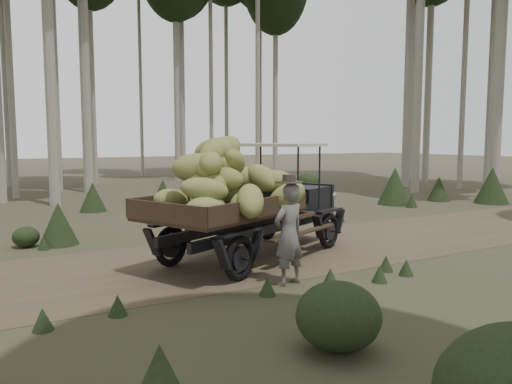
# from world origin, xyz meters

# --- Properties ---
(ground) EXTENTS (120.00, 120.00, 0.00)m
(ground) POSITION_xyz_m (0.00, 0.00, 0.00)
(ground) COLOR #473D2B
(ground) RESTS_ON ground
(dirt_track) EXTENTS (70.00, 4.00, 0.01)m
(dirt_track) POSITION_xyz_m (0.00, 0.00, 0.00)
(dirt_track) COLOR brown
(dirt_track) RESTS_ON ground
(banana_truck) EXTENTS (5.26, 3.66, 2.56)m
(banana_truck) POSITION_xyz_m (-2.14, -0.43, 1.51)
(banana_truck) COLOR black
(banana_truck) RESTS_ON ground
(farmer) EXTENTS (0.69, 0.54, 1.84)m
(farmer) POSITION_xyz_m (-2.04, -2.09, 0.87)
(farmer) COLOR #5A5952
(farmer) RESTS_ON ground
(undergrowth) EXTENTS (23.06, 23.28, 1.39)m
(undergrowth) POSITION_xyz_m (1.09, -0.21, 0.53)
(undergrowth) COLOR #233319
(undergrowth) RESTS_ON ground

